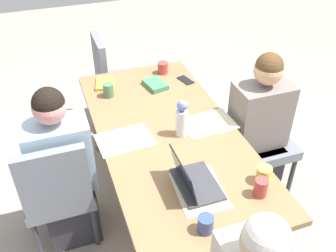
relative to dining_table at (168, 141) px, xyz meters
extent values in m
plane|color=gray|center=(0.00, 0.00, -0.65)|extent=(10.00, 10.00, 0.00)
cube|color=olive|center=(0.00, 0.00, 0.06)|extent=(1.91, 0.91, 0.04)
cylinder|color=olive|center=(0.88, -0.37, -0.31)|extent=(0.07, 0.07, 0.69)
cylinder|color=olive|center=(0.88, 0.37, -0.31)|extent=(0.07, 0.07, 0.69)
cube|color=slate|center=(0.03, 0.77, -0.24)|extent=(0.44, 0.44, 0.08)
cube|color=slate|center=(-0.16, 0.77, 0.02)|extent=(0.06, 0.42, 0.45)
cylinder|color=#333338|center=(0.22, 0.96, -0.47)|extent=(0.04, 0.04, 0.37)
cylinder|color=#333338|center=(0.22, 0.58, -0.47)|extent=(0.04, 0.04, 0.37)
cylinder|color=#333338|center=(-0.16, 0.96, -0.47)|extent=(0.04, 0.04, 0.37)
cylinder|color=#333338|center=(-0.16, 0.58, -0.47)|extent=(0.04, 0.04, 0.37)
cube|color=#2D2D33|center=(0.03, 0.71, -0.43)|extent=(0.36, 0.34, 0.45)
cube|color=#99B7CC|center=(0.03, 0.71, 0.05)|extent=(0.24, 0.40, 0.50)
sphere|color=#D58887|center=(0.03, 0.71, 0.42)|extent=(0.20, 0.20, 0.20)
sphere|color=black|center=(0.03, 0.71, 0.45)|extent=(0.19, 0.19, 0.19)
sphere|color=tan|center=(-1.19, 0.03, 0.42)|extent=(0.20, 0.20, 0.20)
sphere|color=beige|center=(-1.19, 0.03, 0.45)|extent=(0.19, 0.19, 0.19)
cube|color=slate|center=(0.00, -0.78, -0.24)|extent=(0.44, 0.44, 0.08)
cube|color=slate|center=(0.19, -0.78, 0.02)|extent=(0.06, 0.42, 0.45)
cylinder|color=#333338|center=(-0.19, -0.97, -0.47)|extent=(0.04, 0.04, 0.37)
cylinder|color=#333338|center=(-0.19, -0.59, -0.47)|extent=(0.04, 0.04, 0.37)
cylinder|color=#333338|center=(0.19, -0.97, -0.47)|extent=(0.04, 0.04, 0.37)
cylinder|color=#333338|center=(0.19, -0.59, -0.47)|extent=(0.04, 0.04, 0.37)
cube|color=#2D2D33|center=(0.00, -0.72, -0.43)|extent=(0.36, 0.34, 0.45)
cube|color=slate|center=(0.00, -0.72, 0.05)|extent=(0.24, 0.40, 0.50)
sphere|color=tan|center=(0.00, -0.72, 0.42)|extent=(0.20, 0.20, 0.20)
sphere|color=#51381E|center=(0.00, -0.72, 0.45)|extent=(0.19, 0.19, 0.19)
cube|color=slate|center=(1.29, 0.02, -0.24)|extent=(0.44, 0.44, 0.08)
cube|color=slate|center=(1.29, 0.21, 0.02)|extent=(0.42, 0.06, 0.45)
cylinder|color=#333338|center=(1.48, -0.17, -0.47)|extent=(0.04, 0.04, 0.37)
cylinder|color=#333338|center=(1.10, -0.17, -0.47)|extent=(0.04, 0.04, 0.37)
cylinder|color=#333338|center=(1.48, 0.21, -0.47)|extent=(0.04, 0.04, 0.37)
cylinder|color=#333338|center=(1.10, 0.21, -0.47)|extent=(0.04, 0.04, 0.37)
cylinder|color=silver|center=(-0.05, -0.08, 0.17)|extent=(0.08, 0.08, 0.19)
sphere|color=#6B7FD1|center=(-0.05, -0.08, 0.31)|extent=(0.07, 0.07, 0.07)
cylinder|color=#477A3D|center=(-0.05, -0.08, 0.29)|extent=(0.01, 0.01, 0.04)
sphere|color=#6B7FD1|center=(-0.06, -0.07, 0.32)|extent=(0.05, 0.05, 0.05)
cylinder|color=#477A3D|center=(-0.06, -0.07, 0.29)|extent=(0.01, 0.01, 0.06)
sphere|color=#6B7FD1|center=(-0.06, -0.08, 0.31)|extent=(0.05, 0.05, 0.05)
cylinder|color=#477A3D|center=(-0.06, -0.08, 0.29)|extent=(0.01, 0.01, 0.04)
cube|color=beige|center=(0.01, 0.29, 0.08)|extent=(0.28, 0.38, 0.00)
cube|color=beige|center=(-0.56, 0.01, 0.08)|extent=(0.38, 0.29, 0.00)
cube|color=beige|center=(0.00, -0.29, 0.08)|extent=(0.28, 0.37, 0.00)
cube|color=#38383D|center=(-0.53, 0.01, 0.09)|extent=(0.32, 0.22, 0.02)
cube|color=black|center=(-0.53, 0.10, 0.20)|extent=(0.31, 0.05, 0.20)
cylinder|color=#DBC64C|center=(-0.62, -0.35, 0.13)|extent=(0.09, 0.09, 0.10)
cylinder|color=#AD3D38|center=(-0.71, -0.28, 0.13)|extent=(0.07, 0.07, 0.11)
cylinder|color=#33477A|center=(-0.83, 0.10, 0.13)|extent=(0.08, 0.08, 0.09)
cylinder|color=#AD3D38|center=(0.79, -0.23, 0.13)|extent=(0.09, 0.09, 0.10)
cylinder|color=#47704C|center=(0.58, 0.28, 0.13)|extent=(0.08, 0.08, 0.11)
cube|color=gold|center=(0.76, 0.27, 0.09)|extent=(0.23, 0.19, 0.03)
cube|color=#3D7F56|center=(0.60, -0.10, 0.10)|extent=(0.22, 0.18, 0.04)
cube|color=black|center=(0.61, -0.37, 0.08)|extent=(0.16, 0.11, 0.01)
camera|label=1|loc=(-1.91, 0.68, 1.62)|focal=40.59mm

